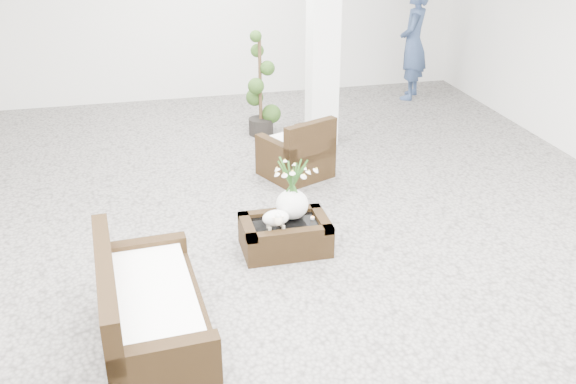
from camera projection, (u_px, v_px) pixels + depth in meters
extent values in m
plane|color=gray|center=(286.00, 240.00, 7.05)|extent=(11.00, 11.00, 0.00)
cube|color=white|center=(323.00, 23.00, 9.02)|extent=(0.40, 0.40, 3.50)
cube|color=#33210F|center=(285.00, 236.00, 6.81)|extent=(0.90, 0.60, 0.31)
ellipsoid|color=white|center=(276.00, 220.00, 6.58)|extent=(0.28, 0.23, 0.21)
cylinder|color=white|center=(312.00, 218.00, 6.81)|extent=(0.04, 0.04, 0.03)
cube|color=#33210F|center=(295.00, 146.00, 8.45)|extent=(1.00, 0.99, 0.82)
cube|color=#33210F|center=(152.00, 302.00, 5.24)|extent=(0.90, 1.70, 0.88)
imported|color=navy|center=(413.00, 43.00, 11.38)|extent=(0.79, 0.86, 1.97)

